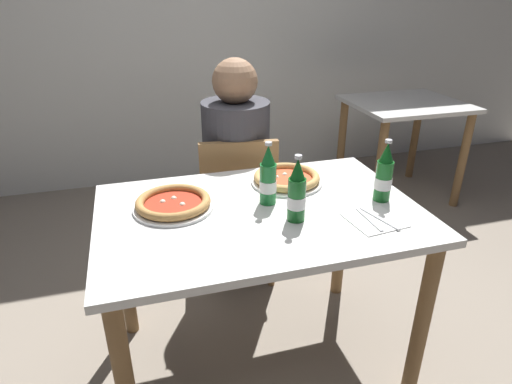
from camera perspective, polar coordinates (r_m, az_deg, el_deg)
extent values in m
plane|color=gray|center=(2.10, 0.41, -20.78)|extent=(8.00, 8.00, 0.00)
cube|color=white|center=(3.62, -10.22, 21.66)|extent=(7.00, 0.10, 2.60)
cube|color=silver|center=(1.65, 0.48, -2.76)|extent=(1.20, 0.80, 0.03)
cylinder|color=olive|center=(1.83, 20.86, -15.67)|extent=(0.06, 0.06, 0.72)
cylinder|color=olive|center=(2.08, -16.97, -9.47)|extent=(0.06, 0.06, 0.72)
cylinder|color=olive|center=(2.29, 11.09, -5.37)|extent=(0.06, 0.06, 0.72)
cube|color=olive|center=(2.39, -2.56, -1.60)|extent=(0.45, 0.45, 0.04)
cube|color=olive|center=(2.13, -2.20, 1.50)|extent=(0.38, 0.09, 0.40)
cylinder|color=olive|center=(2.66, 0.83, -4.05)|extent=(0.04, 0.04, 0.41)
cylinder|color=olive|center=(2.64, -6.52, -4.52)|extent=(0.04, 0.04, 0.41)
cylinder|color=olive|center=(2.37, 2.08, -8.04)|extent=(0.04, 0.04, 0.41)
cylinder|color=olive|center=(2.35, -6.23, -8.63)|extent=(0.04, 0.04, 0.41)
cube|color=#2D3342|center=(2.47, -2.36, -6.05)|extent=(0.32, 0.28, 0.45)
cylinder|color=#3F3F47|center=(2.25, -2.58, 4.89)|extent=(0.34, 0.34, 0.55)
sphere|color=#9E7556|center=(2.15, -2.78, 14.28)|extent=(0.22, 0.22, 0.22)
cube|color=silver|center=(3.42, 19.05, 10.87)|extent=(0.80, 0.70, 0.03)
cylinder|color=olive|center=(3.12, 15.82, 2.68)|extent=(0.06, 0.06, 0.72)
cylinder|color=olive|center=(3.51, 25.39, 3.70)|extent=(0.06, 0.06, 0.72)
cylinder|color=olive|center=(3.58, 11.12, 6.15)|extent=(0.06, 0.06, 0.72)
cylinder|color=olive|center=(3.93, 20.08, 6.79)|extent=(0.06, 0.06, 0.72)
cylinder|color=white|center=(1.67, -10.72, -1.93)|extent=(0.30, 0.30, 0.01)
cylinder|color=#AD2D19|center=(1.67, -10.75, -1.59)|extent=(0.22, 0.22, 0.01)
torus|color=#B78447|center=(1.66, -10.78, -1.25)|extent=(0.28, 0.28, 0.03)
sphere|color=silver|center=(1.69, -12.10, -1.34)|extent=(0.02, 0.02, 0.02)
sphere|color=silver|center=(1.65, -9.61, -1.71)|extent=(0.02, 0.02, 0.02)
sphere|color=silver|center=(1.71, -10.70, -0.90)|extent=(0.02, 0.02, 0.02)
cylinder|color=white|center=(1.86, 4.03, 1.35)|extent=(0.30, 0.30, 0.01)
cylinder|color=#CC4723|center=(1.86, 4.04, 1.66)|extent=(0.22, 0.22, 0.01)
torus|color=tan|center=(1.85, 4.05, 1.97)|extent=(0.28, 0.28, 0.03)
sphere|color=silver|center=(1.86, 2.71, 1.86)|extent=(0.02, 0.02, 0.02)
sphere|color=silver|center=(1.85, 5.14, 1.57)|extent=(0.02, 0.02, 0.02)
sphere|color=silver|center=(1.89, 3.77, 2.21)|extent=(0.02, 0.02, 0.02)
cylinder|color=#14591E|center=(1.75, 16.31, 1.39)|extent=(0.06, 0.06, 0.16)
cone|color=#14591E|center=(1.71, 16.78, 5.00)|extent=(0.05, 0.05, 0.07)
cylinder|color=#B7B7BC|center=(1.69, 16.97, 6.37)|extent=(0.03, 0.03, 0.01)
cylinder|color=white|center=(1.75, 16.28, 1.16)|extent=(0.07, 0.07, 0.04)
cylinder|color=#14591E|center=(1.54, 5.32, -1.00)|extent=(0.06, 0.06, 0.16)
cone|color=#14591E|center=(1.49, 5.50, 3.05)|extent=(0.05, 0.05, 0.07)
cylinder|color=#B7B7BC|center=(1.48, 5.57, 4.61)|extent=(0.03, 0.03, 0.01)
cylinder|color=white|center=(1.54, 5.31, -1.27)|extent=(0.07, 0.07, 0.04)
cylinder|color=#196B2D|center=(1.66, 1.58, 1.07)|extent=(0.06, 0.06, 0.16)
cone|color=#196B2D|center=(1.61, 1.63, 4.88)|extent=(0.05, 0.05, 0.07)
cylinder|color=#B7B7BC|center=(1.60, 1.65, 6.35)|extent=(0.03, 0.03, 0.01)
cylinder|color=white|center=(1.66, 1.58, 0.82)|extent=(0.07, 0.07, 0.04)
cube|color=white|center=(1.62, 15.19, -3.54)|extent=(0.20, 0.20, 0.00)
cube|color=silver|center=(1.63, 15.81, -3.30)|extent=(0.06, 0.19, 0.00)
cube|color=silver|center=(1.61, 14.59, -3.50)|extent=(0.01, 0.17, 0.00)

